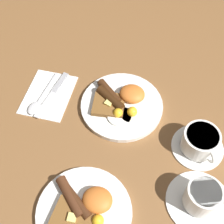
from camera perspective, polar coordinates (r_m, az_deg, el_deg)
name	(u,v)px	position (r m, az deg, el deg)	size (l,w,h in m)	color
ground_plane	(122,107)	(0.92, 1.78, 0.89)	(3.00, 3.00, 0.00)	brown
breakfast_plate_near	(121,104)	(0.91, 1.71, 1.51)	(0.24, 0.24, 0.05)	white
breakfast_plate_far	(85,211)	(0.77, -4.95, -17.55)	(0.23, 0.23, 0.05)	white
teacup_near	(200,142)	(0.85, 15.77, -5.35)	(0.14, 0.14, 0.07)	white
teacup_far	(202,198)	(0.79, 16.09, -14.88)	(0.16, 0.16, 0.08)	white
napkin	(48,94)	(0.97, -11.55, 3.17)	(0.13, 0.17, 0.01)	white
knife	(54,92)	(0.96, -10.62, 3.64)	(0.04, 0.18, 0.01)	silver
spoon	(37,103)	(0.94, -13.50, 1.55)	(0.04, 0.17, 0.01)	silver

